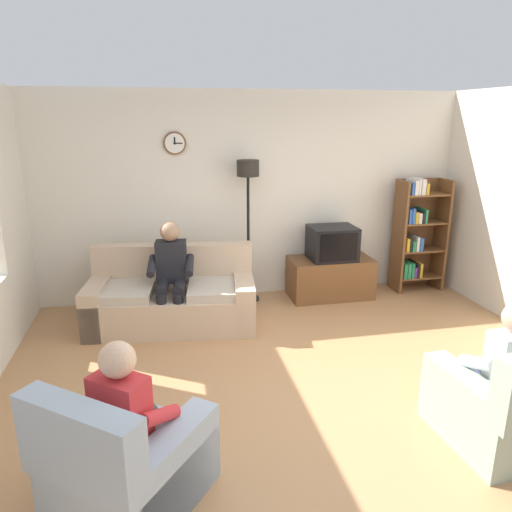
% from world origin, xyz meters
% --- Properties ---
extents(ground_plane, '(12.00, 12.00, 0.00)m').
position_xyz_m(ground_plane, '(0.00, 0.00, 0.00)').
color(ground_plane, '#B27F51').
extents(back_wall_assembly, '(6.20, 0.17, 2.70)m').
position_xyz_m(back_wall_assembly, '(-0.00, 2.66, 1.35)').
color(back_wall_assembly, silver).
rests_on(back_wall_assembly, ground_plane).
extents(couch, '(2.00, 1.11, 0.90)m').
position_xyz_m(couch, '(-1.15, 1.76, 0.31)').
color(couch, tan).
rests_on(couch, ground_plane).
extents(tv_stand, '(1.10, 0.56, 0.54)m').
position_xyz_m(tv_stand, '(0.98, 2.25, 0.27)').
color(tv_stand, brown).
rests_on(tv_stand, ground_plane).
extents(tv, '(0.60, 0.49, 0.44)m').
position_xyz_m(tv, '(0.98, 2.23, 0.76)').
color(tv, black).
rests_on(tv, tv_stand).
extents(bookshelf, '(0.68, 0.36, 1.57)m').
position_xyz_m(bookshelf, '(2.24, 2.32, 0.81)').
color(bookshelf, brown).
rests_on(bookshelf, ground_plane).
extents(floor_lamp, '(0.28, 0.28, 1.85)m').
position_xyz_m(floor_lamp, '(-0.12, 2.35, 1.45)').
color(floor_lamp, black).
rests_on(floor_lamp, ground_plane).
extents(armchair_near_window, '(1.17, 1.19, 0.90)m').
position_xyz_m(armchair_near_window, '(-1.52, -0.94, 0.29)').
color(armchair_near_window, '#9EADBC').
rests_on(armchair_near_window, ground_plane).
extents(armchair_near_bookshelf, '(0.86, 0.93, 0.90)m').
position_xyz_m(armchair_near_bookshelf, '(1.20, -0.89, 0.29)').
color(armchair_near_bookshelf, gray).
rests_on(armchair_near_bookshelf, ground_plane).
extents(person_on_couch, '(0.55, 0.57, 1.24)m').
position_xyz_m(person_on_couch, '(-1.14, 1.65, 0.70)').
color(person_on_couch, black).
rests_on(person_on_couch, ground_plane).
extents(person_in_left_armchair, '(0.62, 0.64, 1.12)m').
position_xyz_m(person_in_left_armchair, '(-1.47, -0.87, 0.60)').
color(person_in_left_armchair, red).
rests_on(person_in_left_armchair, ground_plane).
extents(person_in_right_armchair, '(0.53, 0.56, 1.12)m').
position_xyz_m(person_in_right_armchair, '(1.19, -0.80, 0.60)').
color(person_in_right_armchair, silver).
rests_on(person_in_right_armchair, ground_plane).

